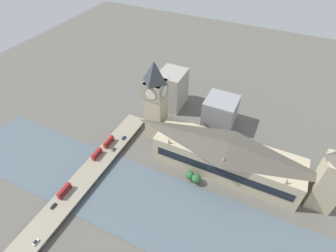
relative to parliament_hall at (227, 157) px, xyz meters
name	(u,v)px	position (x,y,z in m)	size (l,w,h in m)	color
ground_plane	(206,182)	(-16.87, 8.00, -13.81)	(600.00, 600.00, 0.00)	#605E56
river_water	(188,222)	(-49.95, 8.00, -13.66)	(54.15, 360.00, 0.30)	slate
parliament_hall	(227,157)	(0.00, 0.00, 0.00)	(28.21, 102.92, 27.77)	#C1B28E
clock_tower	(156,99)	(12.59, 62.43, 22.48)	(15.19, 15.19, 67.83)	#C1B28E
victoria_tower	(331,180)	(0.06, -63.11, 10.23)	(15.30, 15.30, 52.06)	#C1B28E
road_bridge	(87,175)	(-49.95, 85.86, -10.47)	(140.30, 16.93, 4.18)	gray
double_decker_bus_lead	(109,142)	(-18.25, 89.00, -6.84)	(11.26, 2.54, 5.06)	red
double_decker_bus_mid	(97,154)	(-32.69, 89.66, -6.99)	(10.30, 2.54, 4.78)	red
double_decker_bus_rear	(64,191)	(-68.33, 89.24, -6.81)	(11.28, 2.53, 5.11)	red
car_northbound_lead	(124,138)	(-8.01, 81.86, -8.91)	(4.30, 1.88, 1.45)	navy
car_northbound_mid	(53,206)	(-79.38, 89.03, -8.95)	(4.50, 1.75, 1.34)	black
car_northbound_tail	(36,242)	(-101.29, 81.56, -8.96)	(4.01, 1.88, 1.31)	silver
car_southbound_lead	(114,149)	(-22.00, 82.06, -8.95)	(4.09, 1.94, 1.32)	slate
city_block_west	(220,112)	(47.87, 19.38, -0.90)	(25.74, 25.78, 25.82)	#939399
city_block_center	(172,89)	(54.38, 68.01, 3.87)	(26.45, 22.32, 35.35)	#A39E93
tree_embankment_near	(190,175)	(-19.65, 19.57, -8.43)	(6.21, 6.21, 8.50)	brown
tree_embankment_mid	(196,178)	(-20.33, 14.46, -8.70)	(6.63, 6.63, 8.44)	brown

